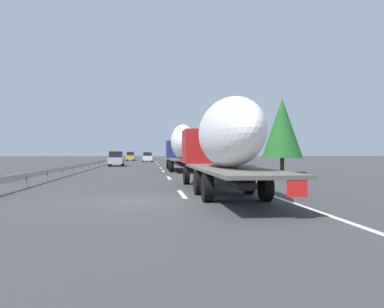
% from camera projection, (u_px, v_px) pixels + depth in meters
% --- Properties ---
extents(ground_plane, '(260.00, 260.00, 0.00)m').
position_uv_depth(ground_plane, '(146.00, 165.00, 53.87)').
color(ground_plane, '#38383A').
extents(lane_stripe_0, '(3.20, 0.20, 0.01)m').
position_uv_depth(lane_stripe_0, '(182.00, 194.00, 16.33)').
color(lane_stripe_0, white).
rests_on(lane_stripe_0, ground_plane).
extents(lane_stripe_1, '(3.20, 0.20, 0.01)m').
position_uv_depth(lane_stripe_1, '(169.00, 178.00, 26.65)').
color(lane_stripe_1, white).
rests_on(lane_stripe_1, ground_plane).
extents(lane_stripe_2, '(3.20, 0.20, 0.01)m').
position_uv_depth(lane_stripe_2, '(163.00, 171.00, 36.55)').
color(lane_stripe_2, white).
rests_on(lane_stripe_2, ground_plane).
extents(lane_stripe_3, '(3.20, 0.20, 0.01)m').
position_uv_depth(lane_stripe_3, '(161.00, 168.00, 43.62)').
color(lane_stripe_3, white).
rests_on(lane_stripe_3, ground_plane).
extents(lane_stripe_4, '(3.20, 0.20, 0.01)m').
position_uv_depth(lane_stripe_4, '(158.00, 164.00, 56.92)').
color(lane_stripe_4, white).
rests_on(lane_stripe_4, ground_plane).
extents(lane_stripe_5, '(3.20, 0.20, 0.01)m').
position_uv_depth(lane_stripe_5, '(156.00, 162.00, 69.07)').
color(lane_stripe_5, white).
rests_on(lane_stripe_5, ground_plane).
extents(lane_stripe_6, '(3.20, 0.20, 0.01)m').
position_uv_depth(lane_stripe_6, '(156.00, 162.00, 74.28)').
color(lane_stripe_6, white).
rests_on(lane_stripe_6, ground_plane).
extents(edge_line_right, '(110.00, 0.20, 0.01)m').
position_uv_depth(edge_line_right, '(181.00, 164.00, 59.47)').
color(edge_line_right, white).
rests_on(edge_line_right, ground_plane).
extents(truck_lead, '(12.71, 2.55, 4.47)m').
position_uv_depth(truck_lead, '(181.00, 145.00, 37.01)').
color(truck_lead, navy).
rests_on(truck_lead, ground_plane).
extents(truck_trailing, '(14.38, 2.55, 4.02)m').
position_uv_depth(truck_trailing, '(222.00, 141.00, 16.61)').
color(truck_trailing, '#B21919').
rests_on(truck_trailing, ground_plane).
extents(car_white_van, '(4.01, 1.81, 1.81)m').
position_uv_depth(car_white_van, '(148.00, 157.00, 71.08)').
color(car_white_van, white).
rests_on(car_white_van, ground_plane).
extents(car_yellow_coupe, '(4.03, 1.72, 1.92)m').
position_uv_depth(car_yellow_coupe, '(131.00, 156.00, 81.92)').
color(car_yellow_coupe, gold).
rests_on(car_yellow_coupe, ground_plane).
extents(car_blue_sedan, '(4.69, 1.81, 1.86)m').
position_uv_depth(car_blue_sedan, '(146.00, 156.00, 101.94)').
color(car_blue_sedan, '#28479E').
rests_on(car_blue_sedan, ground_plane).
extents(car_silver_hatch, '(4.27, 1.87, 1.95)m').
position_uv_depth(car_silver_hatch, '(116.00, 159.00, 49.70)').
color(car_silver_hatch, '#ADB2B7').
rests_on(car_silver_hatch, ground_plane).
extents(road_sign, '(0.10, 0.90, 3.05)m').
position_uv_depth(road_sign, '(190.00, 150.00, 56.98)').
color(road_sign, gray).
rests_on(road_sign, ground_plane).
extents(tree_0, '(3.41, 3.41, 6.36)m').
position_uv_depth(tree_0, '(184.00, 144.00, 100.12)').
color(tree_0, '#472D19').
rests_on(tree_0, ground_plane).
extents(tree_1, '(2.41, 2.41, 6.75)m').
position_uv_depth(tree_1, '(199.00, 142.00, 81.71)').
color(tree_1, '#472D19').
rests_on(tree_1, ground_plane).
extents(tree_2, '(3.37, 3.37, 7.16)m').
position_uv_depth(tree_2, '(197.00, 142.00, 94.88)').
color(tree_2, '#472D19').
rests_on(tree_2, ground_plane).
extents(tree_3, '(3.45, 3.45, 6.43)m').
position_uv_depth(tree_3, '(282.00, 128.00, 32.27)').
color(tree_3, '#472D19').
rests_on(tree_3, ground_plane).
extents(tree_4, '(2.90, 2.90, 5.57)m').
position_uv_depth(tree_4, '(240.00, 140.00, 50.90)').
color(tree_4, '#472D19').
rests_on(tree_4, ground_plane).
extents(tree_5, '(3.73, 3.73, 6.04)m').
position_uv_depth(tree_5, '(197.00, 143.00, 85.39)').
color(tree_5, '#472D19').
rests_on(tree_5, ground_plane).
extents(guardrail_median, '(94.00, 0.10, 0.76)m').
position_uv_depth(guardrail_median, '(105.00, 161.00, 56.15)').
color(guardrail_median, '#9EA0A5').
rests_on(guardrail_median, ground_plane).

